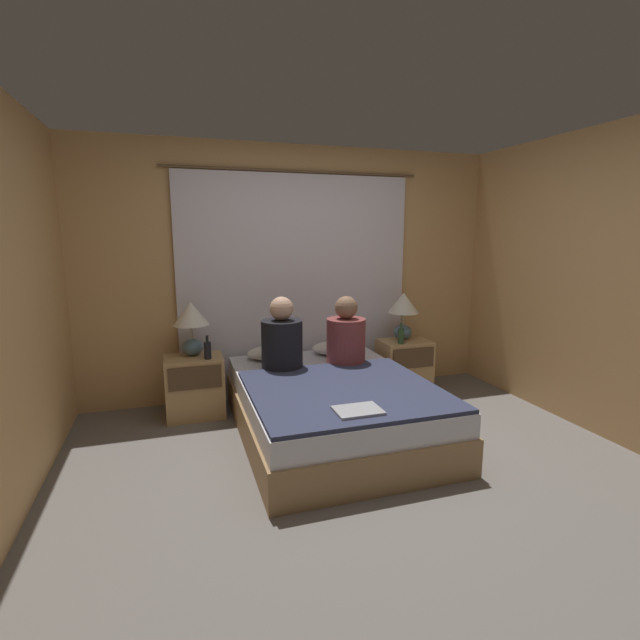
# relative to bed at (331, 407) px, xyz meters

# --- Properties ---
(ground_plane) EXTENTS (16.00, 16.00, 0.00)m
(ground_plane) POSITION_rel_bed_xyz_m (0.00, -0.72, -0.23)
(ground_plane) COLOR #66605B
(wall_back) EXTENTS (4.32, 0.06, 2.50)m
(wall_back) POSITION_rel_bed_xyz_m (0.00, 1.13, 1.02)
(wall_back) COLOR tan
(wall_back) RESTS_ON ground_plane
(wall_right) EXTENTS (0.06, 3.76, 2.50)m
(wall_right) POSITION_rel_bed_xyz_m (2.13, -0.72, 1.02)
(wall_right) COLOR tan
(wall_right) RESTS_ON ground_plane
(curtain_panel) EXTENTS (2.55, 0.02, 2.25)m
(curtain_panel) POSITION_rel_bed_xyz_m (0.00, 1.07, 0.89)
(curtain_panel) COLOR silver
(curtain_panel) RESTS_ON ground_plane
(bed) EXTENTS (1.47, 2.03, 0.46)m
(bed) POSITION_rel_bed_xyz_m (0.00, 0.00, 0.00)
(bed) COLOR #99754C
(bed) RESTS_ON ground_plane
(nightstand_left) EXTENTS (0.51, 0.38, 0.56)m
(nightstand_left) POSITION_rel_bed_xyz_m (-1.06, 0.73, 0.05)
(nightstand_left) COLOR tan
(nightstand_left) RESTS_ON ground_plane
(nightstand_right) EXTENTS (0.51, 0.38, 0.56)m
(nightstand_right) POSITION_rel_bed_xyz_m (1.06, 0.73, 0.05)
(nightstand_right) COLOR tan
(nightstand_right) RESTS_ON ground_plane
(lamp_left) EXTENTS (0.32, 0.32, 0.49)m
(lamp_left) POSITION_rel_bed_xyz_m (-1.06, 0.79, 0.65)
(lamp_left) COLOR slate
(lamp_left) RESTS_ON nightstand_left
(lamp_right) EXTENTS (0.32, 0.32, 0.49)m
(lamp_right) POSITION_rel_bed_xyz_m (1.06, 0.79, 0.65)
(lamp_right) COLOR slate
(lamp_right) RESTS_ON nightstand_right
(pillow_left) EXTENTS (0.48, 0.34, 0.12)m
(pillow_left) POSITION_rel_bed_xyz_m (-0.32, 0.80, 0.29)
(pillow_left) COLOR silver
(pillow_left) RESTS_ON bed
(pillow_right) EXTENTS (0.48, 0.34, 0.12)m
(pillow_right) POSITION_rel_bed_xyz_m (0.32, 0.80, 0.29)
(pillow_right) COLOR silver
(pillow_right) RESTS_ON bed
(blanket_on_bed) EXTENTS (1.41, 1.37, 0.03)m
(blanket_on_bed) POSITION_rel_bed_xyz_m (0.00, -0.30, 0.25)
(blanket_on_bed) COLOR #2D334C
(blanket_on_bed) RESTS_ON bed
(person_left_in_bed) EXTENTS (0.36, 0.36, 0.65)m
(person_left_in_bed) POSITION_rel_bed_xyz_m (-0.31, 0.42, 0.50)
(person_left_in_bed) COLOR black
(person_left_in_bed) RESTS_ON bed
(person_right_in_bed) EXTENTS (0.36, 0.36, 0.63)m
(person_right_in_bed) POSITION_rel_bed_xyz_m (0.29, 0.42, 0.49)
(person_right_in_bed) COLOR brown
(person_right_in_bed) RESTS_ON bed
(beer_bottle_on_left_stand) EXTENTS (0.06, 0.06, 0.21)m
(beer_bottle_on_left_stand) POSITION_rel_bed_xyz_m (-0.94, 0.62, 0.41)
(beer_bottle_on_left_stand) COLOR black
(beer_bottle_on_left_stand) RESTS_ON nightstand_left
(beer_bottle_on_right_stand) EXTENTS (0.06, 0.06, 0.21)m
(beer_bottle_on_right_stand) POSITION_rel_bed_xyz_m (0.95, 0.62, 0.41)
(beer_bottle_on_right_stand) COLOR #2D4C28
(beer_bottle_on_right_stand) RESTS_ON nightstand_right
(laptop_on_bed) EXTENTS (0.31, 0.23, 0.02)m
(laptop_on_bed) POSITION_rel_bed_xyz_m (-0.08, -0.77, 0.27)
(laptop_on_bed) COLOR #9EA0A5
(laptop_on_bed) RESTS_ON blanket_on_bed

